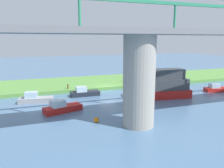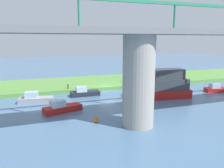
{
  "view_description": "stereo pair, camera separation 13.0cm",
  "coord_description": "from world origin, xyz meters",
  "views": [
    {
      "loc": [
        11.41,
        33.31,
        7.98
      ],
      "look_at": [
        1.11,
        5.0,
        2.0
      ],
      "focal_mm": 36.03,
      "sensor_mm": 36.0,
      "label": 1
    },
    {
      "loc": [
        11.29,
        33.36,
        7.98
      ],
      "look_at": [
        1.11,
        5.0,
        2.0
      ],
      "focal_mm": 36.03,
      "sensor_mm": 36.0,
      "label": 2
    }
  ],
  "objects": [
    {
      "name": "ground_plane",
      "position": [
        0.0,
        0.0,
        0.0
      ],
      "size": [
        160.0,
        160.0,
        0.0
      ],
      "primitive_type": "plane",
      "color": "#4C7093"
    },
    {
      "name": "grassy_bank",
      "position": [
        0.0,
        -6.0,
        0.25
      ],
      "size": [
        80.0,
        12.0,
        0.5
      ],
      "primitive_type": "cube",
      "color": "#5B9342",
      "rests_on": "ground"
    },
    {
      "name": "bridge_pylon",
      "position": [
        2.22,
        15.25,
        4.21
      ],
      "size": [
        2.93,
        2.93,
        8.42
      ],
      "primitive_type": "cylinder",
      "color": "#9E998E",
      "rests_on": "ground"
    },
    {
      "name": "bridge_span",
      "position": [
        2.22,
        15.23,
        8.92
      ],
      "size": [
        68.76,
        4.3,
        3.25
      ],
      "color": "slate",
      "rests_on": "bridge_pylon"
    },
    {
      "name": "person_on_bank",
      "position": [
        -4.51,
        -3.41,
        1.2
      ],
      "size": [
        0.51,
        0.51,
        1.39
      ],
      "color": "#2D334C",
      "rests_on": "grassy_bank"
    },
    {
      "name": "mooring_post",
      "position": [
        6.22,
        -0.93,
        0.87
      ],
      "size": [
        0.2,
        0.2,
        0.74
      ],
      "primitive_type": "cylinder",
      "color": "brown",
      "rests_on": "grassy_bank"
    },
    {
      "name": "motorboat_red",
      "position": [
        -5.51,
        6.91,
        1.62
      ],
      "size": [
        8.88,
        4.12,
        4.37
      ],
      "color": "red",
      "rests_on": "ground"
    },
    {
      "name": "skiff_small",
      "position": [
        11.17,
        3.68,
        0.51
      ],
      "size": [
        4.46,
        2.21,
        1.42
      ],
      "color": "#99999E",
      "rests_on": "ground"
    },
    {
      "name": "riverboat_paddlewheel",
      "position": [
        8.46,
        8.69,
        0.5
      ],
      "size": [
        4.48,
        2.63,
        1.41
      ],
      "color": "red",
      "rests_on": "ground"
    },
    {
      "name": "motorboat_white",
      "position": [
        4.44,
        2.37,
        0.49
      ],
      "size": [
        4.16,
        1.5,
        1.38
      ],
      "color": "#1E232D",
      "rests_on": "ground"
    },
    {
      "name": "houseboat_blue",
      "position": [
        -15.62,
        6.72,
        0.46
      ],
      "size": [
        4.05,
        2.1,
        1.29
      ],
      "color": "red",
      "rests_on": "ground"
    },
    {
      "name": "marker_buoy",
      "position": [
        5.73,
        13.18,
        0.25
      ],
      "size": [
        0.5,
        0.5,
        0.5
      ],
      "primitive_type": "sphere",
      "color": "orange",
      "rests_on": "ground"
    }
  ]
}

